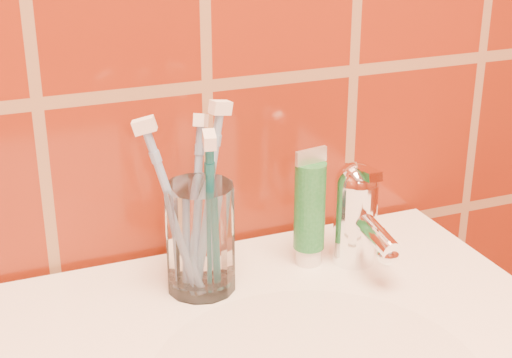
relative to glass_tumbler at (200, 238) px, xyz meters
name	(u,v)px	position (x,y,z in m)	size (l,w,h in m)	color
glass_tumbler	(200,238)	(0.00, 0.00, 0.00)	(0.07, 0.07, 0.12)	white
toothpaste_tube	(310,211)	(0.13, 0.01, 0.01)	(0.04, 0.03, 0.14)	white
faucet	(357,211)	(0.18, -0.01, 0.00)	(0.05, 0.11, 0.12)	white
toothbrush_0	(208,196)	(0.01, 0.01, 0.04)	(0.06, 0.03, 0.21)	#729CCC
toothbrush_1	(197,202)	(0.01, 0.03, 0.03)	(0.05, 0.07, 0.18)	#6989BC
toothbrush_2	(174,210)	(-0.03, 0.00, 0.04)	(0.07, 0.04, 0.20)	#779BD5
toothbrush_3	(210,215)	(0.01, -0.01, 0.03)	(0.03, 0.05, 0.19)	#0B5762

